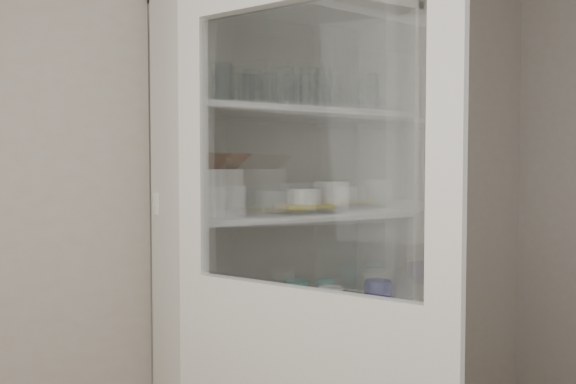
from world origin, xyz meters
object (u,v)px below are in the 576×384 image
cupboard_door (302,367)px  white_ramekin (304,196)px  goblet_3 (362,96)px  plate_stack_front (218,201)px  cream_bowl (217,177)px  measuring_cups (264,315)px  plate_stack_back (179,202)px  grey_bowl_stack (331,196)px  mug_white (330,299)px  white_canister (228,300)px  goblet_0 (239,90)px  glass_platter (304,210)px  goblet_2 (300,95)px  mug_teal (297,292)px  terracotta_bowl (217,161)px  goblet_1 (253,91)px  yellow_trivet (304,206)px  mug_blue (378,291)px  pantry_cabinet (281,288)px  teal_jar (325,293)px

cupboard_door → white_ramekin: bearing=120.8°
goblet_3 → plate_stack_front: bearing=-169.1°
cream_bowl → measuring_cups: bearing=-8.6°
plate_stack_front → plate_stack_back: 0.21m
grey_bowl_stack → mug_white: size_ratio=1.40×
white_ramekin → white_canister: white_ramekin is taller
goblet_0 → glass_platter: size_ratio=0.51×
goblet_0 → goblet_2: 0.31m
glass_platter → mug_white: bearing=-27.7°
white_canister → mug_teal: bearing=4.4°
cupboard_door → terracotta_bowl: 0.81m
goblet_1 → yellow_trivet: goblet_1 is taller
terracotta_bowl → mug_blue: bearing=0.2°
yellow_trivet → pantry_cabinet: bearing=116.2°
pantry_cabinet → measuring_cups: size_ratio=19.25×
cupboard_door → mug_teal: bearing=123.0°
plate_stack_back → mug_blue: 0.92m
plate_stack_front → plate_stack_back: size_ratio=1.04×
cupboard_door → terracotta_bowl: size_ratio=8.60×
cream_bowl → white_canister: (0.08, 0.11, -0.48)m
white_ramekin → teal_jar: (0.13, 0.05, -0.41)m
plate_stack_back → mug_teal: size_ratio=1.85×
plate_stack_front → plate_stack_back: plate_stack_front is taller
goblet_0 → goblet_3: bearing=0.4°
cupboard_door → plate_stack_front: bearing=155.1°
mug_teal → mug_white: bearing=-79.1°
pantry_cabinet → white_ramekin: pantry_cabinet is taller
plate_stack_back → pantry_cabinet: bearing=-9.0°
plate_stack_front → terracotta_bowl: bearing=0.0°
pantry_cabinet → white_ramekin: bearing=-63.8°
plate_stack_front → yellow_trivet: (0.37, 0.02, -0.03)m
plate_stack_front → pantry_cabinet: bearing=21.2°
mug_white → pantry_cabinet: bearing=132.1°
mug_white → white_canister: size_ratio=0.89×
grey_bowl_stack → teal_jar: 0.41m
mug_blue → measuring_cups: size_ratio=1.11×
goblet_0 → yellow_trivet: bearing=-26.5°
mug_blue → mug_white: size_ratio=1.14×
yellow_trivet → mug_blue: (0.35, -0.02, -0.38)m
cupboard_door → measuring_cups: cupboard_door is taller
goblet_3 → pantry_cabinet: bearing=-177.8°
plate_stack_back → cream_bowl: bearing=-65.4°
cupboard_door → white_canister: 0.67m
plate_stack_front → yellow_trivet: bearing=3.4°
pantry_cabinet → cream_bowl: 0.58m
glass_platter → yellow_trivet: yellow_trivet is taller
measuring_cups → mug_blue: bearing=3.0°
goblet_2 → pantry_cabinet: bearing=-154.3°
cream_bowl → teal_jar: 0.71m
cream_bowl → yellow_trivet: bearing=3.4°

